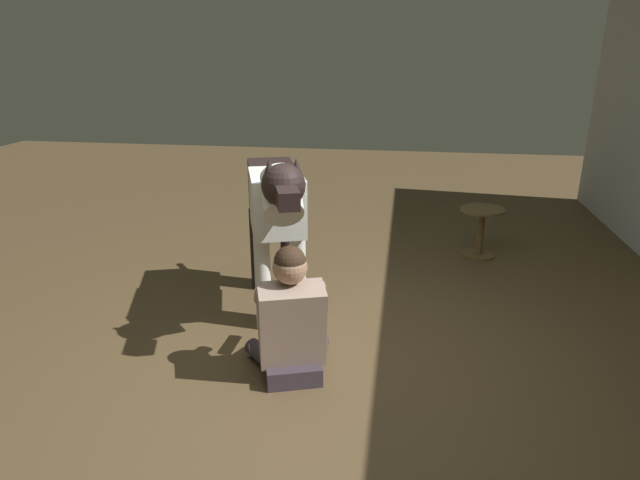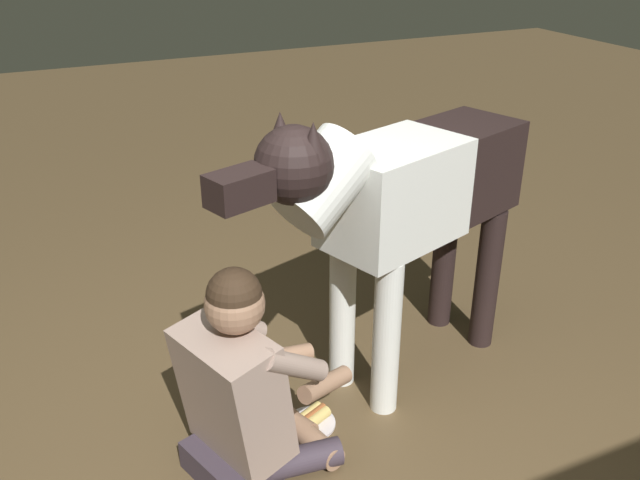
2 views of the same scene
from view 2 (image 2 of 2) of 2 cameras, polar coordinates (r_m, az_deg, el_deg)
name	(u,v)px [view 2 (image 2 of 2)]	position (r m, az deg, el deg)	size (l,w,h in m)	color
person_sitting_on_floor	(244,390)	(2.57, -6.35, -12.42)	(0.70, 0.60, 0.87)	#3A303A
large_dog	(403,200)	(2.81, 6.99, 3.37)	(1.68, 0.71, 1.33)	silver
hot_dog_on_plate	(311,419)	(2.94, -0.76, -14.80)	(0.21, 0.21, 0.06)	silver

